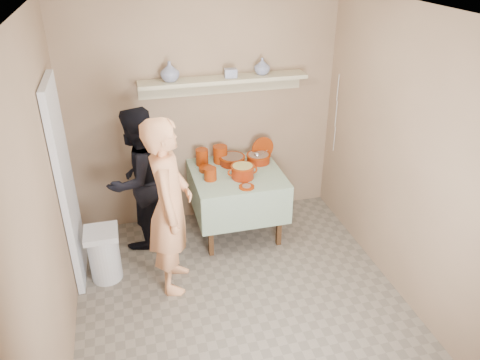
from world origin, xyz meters
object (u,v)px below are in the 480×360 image
object	(u,v)px
serving_table	(237,182)
trash_bin	(104,254)
person_cook	(170,207)
person_helper	(138,179)
cazuela_rice	(243,171)

from	to	relation	value
serving_table	trash_bin	size ratio (longest dim) A/B	1.74
person_cook	serving_table	distance (m)	1.11
trash_bin	person_cook	bearing A→B (deg)	-19.76
person_cook	person_helper	xyz separation A→B (m)	(-0.24, 0.78, -0.08)
person_cook	trash_bin	xyz separation A→B (m)	(-0.66, 0.24, -0.58)
person_helper	serving_table	distance (m)	1.06
person_cook	trash_bin	world-z (taller)	person_cook
person_cook	cazuela_rice	world-z (taller)	person_cook
cazuela_rice	trash_bin	xyz separation A→B (m)	(-1.50, -0.34, -0.56)
person_helper	cazuela_rice	size ratio (longest dim) A/B	4.74
trash_bin	cazuela_rice	bearing A→B (deg)	12.97
person_cook	serving_table	size ratio (longest dim) A/B	1.78
serving_table	cazuela_rice	size ratio (longest dim) A/B	2.95
person_helper	cazuela_rice	world-z (taller)	person_helper
person_helper	trash_bin	distance (m)	0.85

